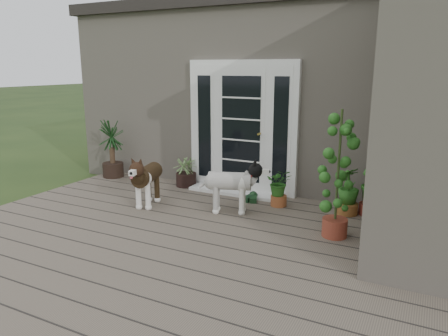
% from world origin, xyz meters
% --- Properties ---
extents(deck, '(6.20, 4.60, 0.12)m').
position_xyz_m(deck, '(0.00, 0.40, 0.06)').
color(deck, '#6B5B4C').
rests_on(deck, ground).
extents(house_main, '(7.40, 4.00, 3.10)m').
position_xyz_m(house_main, '(0.00, 4.65, 1.55)').
color(house_main, '#665E54').
rests_on(house_main, ground).
extents(roof_main, '(7.60, 4.20, 0.20)m').
position_xyz_m(roof_main, '(0.00, 4.65, 3.20)').
color(roof_main, '#2D2826').
rests_on(roof_main, house_main).
extents(door_unit, '(1.90, 0.14, 2.15)m').
position_xyz_m(door_unit, '(-0.20, 2.60, 1.19)').
color(door_unit, white).
rests_on(door_unit, deck).
extents(door_step, '(1.60, 0.40, 0.05)m').
position_xyz_m(door_step, '(-0.20, 2.40, 0.14)').
color(door_step, white).
rests_on(door_step, deck).
extents(brindle_dog, '(0.56, 0.90, 0.69)m').
position_xyz_m(brindle_dog, '(-1.13, 1.24, 0.47)').
color(brindle_dog, '#362513').
rests_on(brindle_dog, deck).
extents(white_dog, '(0.89, 0.60, 0.68)m').
position_xyz_m(white_dog, '(0.12, 1.51, 0.46)').
color(white_dog, white).
rests_on(white_dog, deck).
extents(spider_plant, '(0.59, 0.59, 0.62)m').
position_xyz_m(spider_plant, '(-1.17, 2.40, 0.43)').
color(spider_plant, '#96AB69').
rests_on(spider_plant, deck).
extents(yucca, '(0.90, 0.90, 1.06)m').
position_xyz_m(yucca, '(-2.75, 2.32, 0.65)').
color(yucca, '#113318').
rests_on(yucca, deck).
extents(herb_a, '(0.48, 0.48, 0.48)m').
position_xyz_m(herb_a, '(0.64, 2.10, 0.36)').
color(herb_a, '#184B15').
rests_on(herb_a, deck).
extents(herb_b, '(0.51, 0.51, 0.56)m').
position_xyz_m(herb_b, '(1.91, 2.32, 0.40)').
color(herb_b, '#2A631C').
rests_on(herb_b, deck).
extents(herb_c, '(0.47, 0.47, 0.53)m').
position_xyz_m(herb_c, '(1.63, 2.20, 0.39)').
color(herb_c, '#185519').
rests_on(herb_c, deck).
extents(sapling, '(0.62, 0.62, 1.62)m').
position_xyz_m(sapling, '(1.65, 1.30, 0.93)').
color(sapling, '#184F16').
rests_on(sapling, deck).
extents(clog_left, '(0.26, 0.36, 0.10)m').
position_xyz_m(clog_left, '(0.21, 2.15, 0.17)').
color(clog_left, '#16371A').
rests_on(clog_left, deck).
extents(clog_right, '(0.21, 0.35, 0.10)m').
position_xyz_m(clog_right, '(0.15, 2.16, 0.17)').
color(clog_right, black).
rests_on(clog_right, deck).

